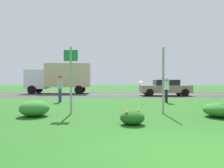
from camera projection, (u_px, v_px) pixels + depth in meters
The scene contains 13 objects.
ground_plane at pixel (135, 104), 13.17m from camera, with size 120.00×120.00×0.00m, color #26601E.
highway_strip at pixel (124, 94), 22.34m from camera, with size 120.00×8.77×0.01m, color #38383A.
highway_center_stripe at pixel (124, 94), 22.34m from camera, with size 120.00×0.16×0.00m, color yellow.
daylily_clump_front_center at pixel (221, 110), 8.22m from camera, with size 1.27×1.31×0.57m.
daylily_clump_front_left at pixel (34, 108), 8.41m from camera, with size 1.10×1.19×0.59m.
daylily_clump_mid_right at pixel (132, 118), 6.78m from camera, with size 0.74×0.77×0.46m.
sign_post_near_path at pixel (71, 73), 8.97m from camera, with size 0.56×0.10×2.69m.
sign_post_by_roadside at pixel (163, 81), 9.02m from camera, with size 0.07×0.10×2.68m.
person_thrower_red_cap_gray_shirt at pixel (60, 86), 14.18m from camera, with size 0.52×0.50×1.76m.
person_catcher_white_shirt at pixel (166, 87), 13.84m from camera, with size 0.54×0.50×1.57m.
frisbee_white at pixel (141, 82), 13.72m from camera, with size 0.25×0.24×0.10m.
car_tan_center_left at pixel (165, 88), 20.40m from camera, with size 4.50×2.00×1.45m.
box_truck_white at pixel (60, 77), 24.21m from camera, with size 6.70×2.46×3.20m.
Camera 1 is at (-1.50, -3.97, 1.31)m, focal length 35.95 mm.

